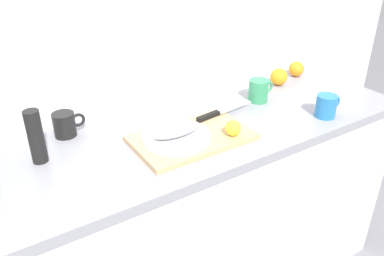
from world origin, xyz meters
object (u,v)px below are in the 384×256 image
(chef_knife, at_px, (218,112))
(orange_0, at_px, (279,77))
(white_plate, at_px, (176,137))
(coffee_mug_1, at_px, (259,90))
(coffee_mug_0, at_px, (65,124))
(lemon_0, at_px, (233,128))
(coffee_mug_2, at_px, (326,106))
(cutting_board, at_px, (192,137))
(fish_fillet, at_px, (176,131))
(pepper_mill, at_px, (36,137))

(chef_knife, bearing_deg, orange_0, 9.07)
(white_plate, height_order, coffee_mug_1, coffee_mug_1)
(coffee_mug_0, bearing_deg, lemon_0, -35.75)
(white_plate, height_order, coffee_mug_2, coffee_mug_2)
(lemon_0, height_order, coffee_mug_1, coffee_mug_1)
(coffee_mug_2, bearing_deg, cutting_board, 167.11)
(coffee_mug_1, bearing_deg, lemon_0, -145.13)
(fish_fillet, distance_m, coffee_mug_0, 0.43)
(cutting_board, height_order, coffee_mug_0, coffee_mug_0)
(fish_fillet, xyz_separation_m, coffee_mug_2, (0.64, -0.14, -0.01))
(cutting_board, distance_m, fish_fillet, 0.08)
(coffee_mug_0, xyz_separation_m, coffee_mug_2, (0.96, -0.42, 0.00))
(orange_0, bearing_deg, fish_fillet, -162.71)
(chef_knife, distance_m, coffee_mug_0, 0.60)
(orange_0, height_order, pepper_mill, pepper_mill)
(lemon_0, relative_size, orange_0, 0.70)
(cutting_board, height_order, coffee_mug_2, coffee_mug_2)
(cutting_board, relative_size, fish_fillet, 2.32)
(fish_fillet, height_order, lemon_0, lemon_0)
(cutting_board, bearing_deg, orange_0, 19.55)
(fish_fillet, bearing_deg, pepper_mill, 162.17)
(fish_fillet, bearing_deg, coffee_mug_1, 14.36)
(coffee_mug_1, distance_m, orange_0, 0.23)
(coffee_mug_2, height_order, orange_0, coffee_mug_2)
(chef_knife, height_order, coffee_mug_1, coffee_mug_1)
(lemon_0, bearing_deg, chef_knife, 72.00)
(white_plate, distance_m, pepper_mill, 0.48)
(fish_fillet, distance_m, lemon_0, 0.21)
(orange_0, bearing_deg, coffee_mug_0, 177.05)
(coffee_mug_1, height_order, pepper_mill, pepper_mill)
(cutting_board, distance_m, coffee_mug_2, 0.59)
(cutting_board, distance_m, white_plate, 0.06)
(coffee_mug_0, bearing_deg, white_plate, -40.70)
(lemon_0, height_order, pepper_mill, pepper_mill)
(coffee_mug_2, distance_m, pepper_mill, 1.13)
(white_plate, relative_size, pepper_mill, 1.34)
(chef_knife, distance_m, coffee_mug_1, 0.27)
(coffee_mug_0, bearing_deg, orange_0, -2.95)
(cutting_board, bearing_deg, coffee_mug_1, 17.40)
(fish_fillet, relative_size, coffee_mug_2, 1.53)
(cutting_board, bearing_deg, white_plate, 171.13)
(coffee_mug_0, distance_m, coffee_mug_2, 1.05)
(cutting_board, height_order, white_plate, white_plate)
(chef_knife, relative_size, lemon_0, 4.95)
(coffee_mug_0, distance_m, coffee_mug_1, 0.84)
(cutting_board, xyz_separation_m, lemon_0, (0.13, -0.08, 0.04))
(fish_fillet, distance_m, pepper_mill, 0.48)
(cutting_board, height_order, lemon_0, lemon_0)
(white_plate, height_order, coffee_mug_0, coffee_mug_0)
(coffee_mug_0, distance_m, pepper_mill, 0.19)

